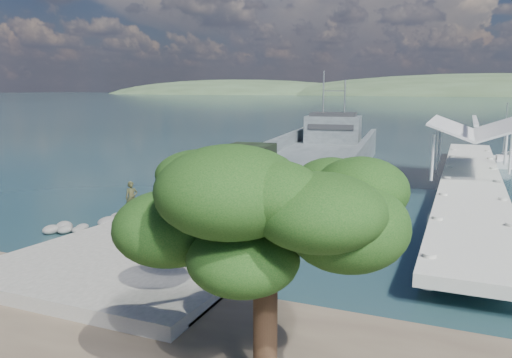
# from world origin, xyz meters

# --- Properties ---
(ground) EXTENTS (1400.00, 1400.00, 0.00)m
(ground) POSITION_xyz_m (0.00, 0.00, 0.00)
(ground) COLOR #1D4045
(ground) RESTS_ON ground
(boat_ramp) EXTENTS (10.00, 18.00, 0.50)m
(boat_ramp) POSITION_xyz_m (0.00, -1.00, 0.25)
(boat_ramp) COLOR gray
(boat_ramp) RESTS_ON ground
(shoreline_rocks) EXTENTS (3.20, 5.60, 0.90)m
(shoreline_rocks) POSITION_xyz_m (-6.20, 0.50, 0.00)
(shoreline_rocks) COLOR #5C5C5A
(shoreline_rocks) RESTS_ON ground
(distant_headlands) EXTENTS (1000.00, 240.00, 48.00)m
(distant_headlands) POSITION_xyz_m (50.00, 560.00, 0.00)
(distant_headlands) COLOR #374B2F
(distant_headlands) RESTS_ON ground
(pier) EXTENTS (6.40, 44.00, 6.10)m
(pier) POSITION_xyz_m (13.00, 18.77, 1.60)
(pier) COLOR beige
(pier) RESTS_ON ground
(landing_craft) EXTENTS (11.68, 34.76, 10.15)m
(landing_craft) POSITION_xyz_m (0.04, 22.77, 0.83)
(landing_craft) COLOR #424A4E
(landing_craft) RESTS_ON ground
(military_truck) EXTENTS (3.54, 8.72, 3.94)m
(military_truck) POSITION_xyz_m (1.54, 2.16, 2.46)
(military_truck) COLOR black
(military_truck) RESTS_ON boat_ramp
(soldier) EXTENTS (0.77, 0.76, 1.79)m
(soldier) POSITION_xyz_m (-3.79, 0.18, 1.40)
(soldier) COLOR #1F311B
(soldier) RESTS_ON boat_ramp
(sailboat_near) EXTENTS (1.72, 5.28, 6.36)m
(sailboat_near) POSITION_xyz_m (16.01, 33.21, 0.34)
(sailboat_near) COLOR silver
(sailboat_near) RESTS_ON ground
(overhang_tree) EXTENTS (6.93, 6.38, 6.29)m
(overhang_tree) POSITION_xyz_m (8.01, -11.05, 5.04)
(overhang_tree) COLOR black
(overhang_tree) RESTS_ON ground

